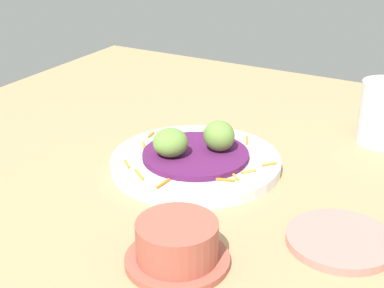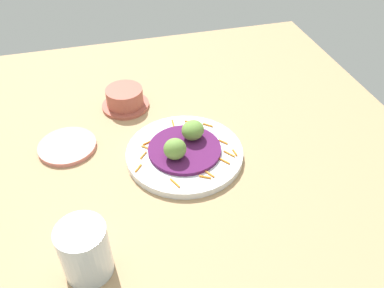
{
  "view_description": "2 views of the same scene",
  "coord_description": "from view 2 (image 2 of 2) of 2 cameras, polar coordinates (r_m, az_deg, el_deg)",
  "views": [
    {
      "loc": [
        -34.94,
        64.05,
        39.9
      ],
      "look_at": [
        1.94,
        -1.91,
        6.06
      ],
      "focal_mm": 53.88,
      "sensor_mm": 36.0,
      "label": 1
    },
    {
      "loc": [
        -13.33,
        -65.19,
        60.65
      ],
      "look_at": [
        3.23,
        -3.72,
        5.92
      ],
      "focal_mm": 37.61,
      "sensor_mm": 36.0,
      "label": 2
    }
  ],
  "objects": [
    {
      "name": "terracotta_bowl",
      "position": [
        1.01,
        -9.5,
        6.35
      ],
      "size": [
        11.65,
        11.65,
        5.12
      ],
      "color": "#A85142",
      "rests_on": "table_surface"
    },
    {
      "name": "guac_scoop_left",
      "position": [
        0.86,
        0.18,
        1.82
      ],
      "size": [
        6.82,
        6.72,
        4.19
      ],
      "primitive_type": "ellipsoid",
      "rotation": [
        0.0,
        0.0,
        3.73
      ],
      "color": "olive",
      "rests_on": "cabbage_bed"
    },
    {
      "name": "main_plate",
      "position": [
        0.86,
        -1.06,
        -1.34
      ],
      "size": [
        25.07,
        25.07,
        1.56
      ],
      "primitive_type": "cylinder",
      "color": "silver",
      "rests_on": "table_surface"
    },
    {
      "name": "guac_scoop_center",
      "position": [
        0.82,
        -2.43,
        -0.71
      ],
      "size": [
        5.02,
        4.72,
        4.56
      ],
      "primitive_type": "ellipsoid",
      "rotation": [
        0.0,
        0.0,
        6.2
      ],
      "color": "olive",
      "rests_on": "cabbage_bed"
    },
    {
      "name": "side_plate_small",
      "position": [
        0.93,
        -17.26,
        -0.3
      ],
      "size": [
        12.66,
        12.66,
        1.01
      ],
      "primitive_type": "cylinder",
      "color": "tan",
      "rests_on": "table_surface"
    },
    {
      "name": "table_surface",
      "position": [
        0.89,
        -2.62,
        -1.24
      ],
      "size": [
        110.0,
        110.0,
        2.0
      ],
      "primitive_type": "cube",
      "color": "tan",
      "rests_on": "ground"
    },
    {
      "name": "carrot_garnish",
      "position": [
        0.86,
        -0.45,
        -0.96
      ],
      "size": [
        21.76,
        21.28,
        0.4
      ],
      "color": "orange",
      "rests_on": "main_plate"
    },
    {
      "name": "cabbage_bed",
      "position": [
        0.86,
        -1.07,
        -0.75
      ],
      "size": [
        15.63,
        15.63,
        0.84
      ],
      "primitive_type": "cylinder",
      "color": "#51194C",
      "rests_on": "main_plate"
    },
    {
      "name": "water_glass",
      "position": [
        0.67,
        -14.94,
        -14.42
      ],
      "size": [
        7.92,
        7.92,
        10.15
      ],
      "primitive_type": "cylinder",
      "color": "silver",
      "rests_on": "table_surface"
    }
  ]
}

